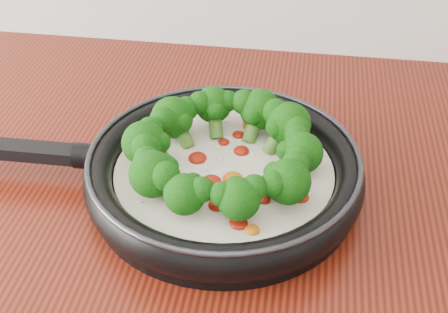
# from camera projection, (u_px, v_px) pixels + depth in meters

# --- Properties ---
(skillet) EXTENTS (0.50, 0.32, 0.09)m
(skillet) POSITION_uv_depth(u_px,v_px,m) (222.00, 167.00, 0.67)
(skillet) COLOR black
(skillet) RESTS_ON counter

